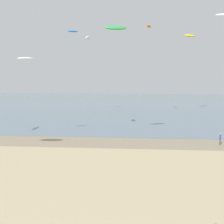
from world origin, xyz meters
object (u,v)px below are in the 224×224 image
kite_aloft_2 (190,36)px  kite_aloft_5 (88,38)px  kite_aloft_1 (73,31)px  kite_aloft_3 (224,15)px  person_nearest_camera (220,138)px  kite_aloft_9 (25,58)px  kite_aloft_11 (149,26)px  kite_aloft_6 (115,28)px

kite_aloft_2 → kite_aloft_5: kite_aloft_2 is taller
kite_aloft_1 → kite_aloft_3: bearing=-22.0°
person_nearest_camera → kite_aloft_3: 31.17m
kite_aloft_5 → kite_aloft_9: 9.17m
person_nearest_camera → kite_aloft_5: (-18.65, 2.35, 13.85)m
kite_aloft_1 → kite_aloft_11: 15.28m
person_nearest_camera → kite_aloft_3: (6.73, 22.51, 20.49)m
kite_aloft_2 → kite_aloft_3: bearing=148.3°
kite_aloft_6 → kite_aloft_9: bearing=161.0°
kite_aloft_2 → kite_aloft_3: size_ratio=0.92×
kite_aloft_6 → kite_aloft_11: kite_aloft_11 is taller
person_nearest_camera → kite_aloft_11: (-8.99, 17.80, 17.67)m
kite_aloft_9 → kite_aloft_5: bearing=-172.4°
kite_aloft_9 → kite_aloft_11: size_ratio=0.82×
kite_aloft_1 → kite_aloft_11: (15.26, -0.60, 0.73)m
kite_aloft_2 → kite_aloft_3: kite_aloft_3 is taller
person_nearest_camera → kite_aloft_5: bearing=172.8°
kite_aloft_5 → kite_aloft_11: kite_aloft_11 is taller
kite_aloft_5 → kite_aloft_6: 5.68m
kite_aloft_2 → kite_aloft_11: size_ratio=1.22×
kite_aloft_2 → kite_aloft_3: 8.08m
kite_aloft_3 → kite_aloft_6: kite_aloft_3 is taller
person_nearest_camera → kite_aloft_3: bearing=73.3°
person_nearest_camera → kite_aloft_3: size_ratio=0.49×
kite_aloft_6 → kite_aloft_3: bearing=32.9°
kite_aloft_1 → kite_aloft_11: bearing=-31.8°
kite_aloft_11 → person_nearest_camera: bearing=-153.2°
kite_aloft_9 → kite_aloft_3: bearing=-157.9°
person_nearest_camera → kite_aloft_11: bearing=116.8°
kite_aloft_11 → kite_aloft_3: bearing=-73.3°
person_nearest_camera → kite_aloft_11: kite_aloft_11 is taller
kite_aloft_2 → kite_aloft_5: bearing=10.6°
kite_aloft_5 → kite_aloft_3: bearing=123.2°
kite_aloft_3 → kite_aloft_6: size_ratio=1.19×
kite_aloft_3 → kite_aloft_5: size_ratio=1.41×
kite_aloft_1 → kite_aloft_2: kite_aloft_1 is taller
kite_aloft_1 → kite_aloft_3: (30.98, 4.11, 3.55)m
kite_aloft_2 → kite_aloft_11: bearing=-10.8°
person_nearest_camera → kite_aloft_1: 34.84m
kite_aloft_6 → kite_aloft_9: (-12.35, 0.75, -3.80)m
person_nearest_camera → kite_aloft_3: kite_aloft_3 is taller
kite_aloft_3 → kite_aloft_9: size_ratio=1.61×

